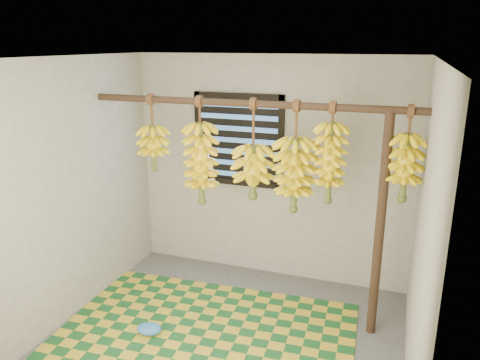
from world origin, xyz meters
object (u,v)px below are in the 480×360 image
at_px(banana_bunch_c, 253,172).
at_px(banana_bunch_a, 154,147).
at_px(banana_bunch_f, 405,167).
at_px(support_post, 380,229).
at_px(banana_bunch_e, 294,175).
at_px(plastic_bag, 149,329).
at_px(banana_bunch_d, 330,163).
at_px(woven_mat, 198,345).
at_px(banana_bunch_b, 201,164).

bearing_deg(banana_bunch_c, banana_bunch_a, -180.00).
distance_m(banana_bunch_c, banana_bunch_f, 1.29).
relative_size(support_post, banana_bunch_c, 2.21).
bearing_deg(support_post, banana_bunch_e, 180.00).
xyz_separation_m(plastic_bag, banana_bunch_e, (1.11, 0.72, 1.34)).
height_order(banana_bunch_d, banana_bunch_f, same).
distance_m(banana_bunch_e, banana_bunch_f, 0.91).
bearing_deg(banana_bunch_f, woven_mat, -154.81).
xyz_separation_m(woven_mat, banana_bunch_a, (-0.75, 0.72, 1.54)).
xyz_separation_m(banana_bunch_d, banana_bunch_f, (0.60, 0.00, 0.02)).
distance_m(banana_bunch_a, banana_bunch_c, 1.02).
height_order(woven_mat, banana_bunch_f, banana_bunch_f).
distance_m(woven_mat, banana_bunch_d, 1.93).
bearing_deg(banana_bunch_e, banana_bunch_c, -180.00).
bearing_deg(banana_bunch_a, support_post, 0.00).
bearing_deg(banana_bunch_d, banana_bunch_a, 180.00).
height_order(woven_mat, banana_bunch_a, banana_bunch_a).
distance_m(banana_bunch_b, banana_bunch_e, 0.89).
relative_size(plastic_bag, banana_bunch_a, 0.31).
relative_size(banana_bunch_b, banana_bunch_c, 1.12).
bearing_deg(plastic_bag, banana_bunch_c, 44.45).
xyz_separation_m(banana_bunch_b, banana_bunch_e, (0.89, 0.00, -0.03)).
xyz_separation_m(support_post, banana_bunch_b, (-1.64, 0.00, 0.42)).
bearing_deg(plastic_bag, support_post, 21.06).
bearing_deg(plastic_bag, banana_bunch_b, 73.01).
distance_m(plastic_bag, banana_bunch_b, 1.56).
bearing_deg(plastic_bag, woven_mat, -0.58).
xyz_separation_m(support_post, woven_mat, (-1.38, -0.72, -0.99)).
bearing_deg(banana_bunch_f, banana_bunch_e, 180.00).
distance_m(support_post, banana_bunch_d, 0.70).
height_order(plastic_bag, banana_bunch_f, banana_bunch_f).
xyz_separation_m(support_post, banana_bunch_c, (-1.13, 0.00, 0.39)).
relative_size(woven_mat, banana_bunch_c, 2.87).
bearing_deg(banana_bunch_b, banana_bunch_a, -180.00).
distance_m(support_post, plastic_bag, 2.20).
xyz_separation_m(plastic_bag, banana_bunch_f, (2.01, 0.72, 1.49)).
distance_m(banana_bunch_a, banana_bunch_f, 2.28).
xyz_separation_m(plastic_bag, banana_bunch_a, (-0.28, 0.72, 1.48)).
bearing_deg(support_post, banana_bunch_a, -180.00).
distance_m(support_post, banana_bunch_f, 0.57).
height_order(support_post, banana_bunch_c, banana_bunch_c).
xyz_separation_m(banana_bunch_a, banana_bunch_b, (0.49, 0.00, -0.12)).
bearing_deg(support_post, banana_bunch_c, 180.00).
bearing_deg(banana_bunch_b, support_post, 0.00).
relative_size(banana_bunch_a, banana_bunch_f, 0.93).
distance_m(woven_mat, banana_bunch_e, 1.69).
bearing_deg(banana_bunch_c, banana_bunch_f, 0.00).
bearing_deg(banana_bunch_b, banana_bunch_f, 0.00).
relative_size(plastic_bag, banana_bunch_b, 0.22).
bearing_deg(banana_bunch_d, banana_bunch_b, 180.00).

